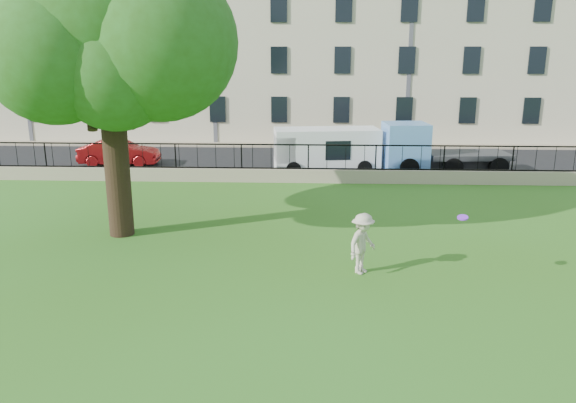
{
  "coord_description": "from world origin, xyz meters",
  "views": [
    {
      "loc": [
        0.21,
        -12.73,
        5.72
      ],
      "look_at": [
        -0.53,
        3.5,
        1.36
      ],
      "focal_mm": 35.0,
      "sensor_mm": 36.0,
      "label": 1
    }
  ],
  "objects_px": {
    "red_sedan": "(119,153)",
    "blue_truck": "(443,148)",
    "frisbee": "(463,217)",
    "white_van": "(326,150)",
    "man": "(363,244)",
    "tree": "(102,22)"
  },
  "relations": [
    {
      "from": "frisbee",
      "to": "white_van",
      "type": "bearing_deg",
      "value": 102.72
    },
    {
      "from": "white_van",
      "to": "blue_truck",
      "type": "xyz_separation_m",
      "value": [
        5.65,
        0.0,
        0.15
      ]
    },
    {
      "from": "white_van",
      "to": "blue_truck",
      "type": "distance_m",
      "value": 5.65
    },
    {
      "from": "tree",
      "to": "blue_truck",
      "type": "relative_size",
      "value": 1.72
    },
    {
      "from": "man",
      "to": "frisbee",
      "type": "height_order",
      "value": "frisbee"
    },
    {
      "from": "tree",
      "to": "white_van",
      "type": "height_order",
      "value": "tree"
    },
    {
      "from": "man",
      "to": "red_sedan",
      "type": "relative_size",
      "value": 0.41
    },
    {
      "from": "blue_truck",
      "to": "tree",
      "type": "bearing_deg",
      "value": -146.53
    },
    {
      "from": "white_van",
      "to": "man",
      "type": "bearing_deg",
      "value": -94.85
    },
    {
      "from": "frisbee",
      "to": "white_van",
      "type": "relative_size",
      "value": 0.05
    },
    {
      "from": "tree",
      "to": "frisbee",
      "type": "bearing_deg",
      "value": -19.59
    },
    {
      "from": "frisbee",
      "to": "blue_truck",
      "type": "height_order",
      "value": "blue_truck"
    },
    {
      "from": "frisbee",
      "to": "blue_truck",
      "type": "relative_size",
      "value": 0.05
    },
    {
      "from": "man",
      "to": "frisbee",
      "type": "bearing_deg",
      "value": -65.26
    },
    {
      "from": "blue_truck",
      "to": "man",
      "type": "bearing_deg",
      "value": -116.04
    },
    {
      "from": "man",
      "to": "blue_truck",
      "type": "height_order",
      "value": "blue_truck"
    },
    {
      "from": "red_sedan",
      "to": "blue_truck",
      "type": "relative_size",
      "value": 0.7
    },
    {
      "from": "white_van",
      "to": "blue_truck",
      "type": "height_order",
      "value": "blue_truck"
    },
    {
      "from": "red_sedan",
      "to": "frisbee",
      "type": "bearing_deg",
      "value": -140.0
    },
    {
      "from": "tree",
      "to": "white_van",
      "type": "bearing_deg",
      "value": 55.54
    },
    {
      "from": "tree",
      "to": "frisbee",
      "type": "height_order",
      "value": "tree"
    },
    {
      "from": "frisbee",
      "to": "white_van",
      "type": "height_order",
      "value": "white_van"
    }
  ]
}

